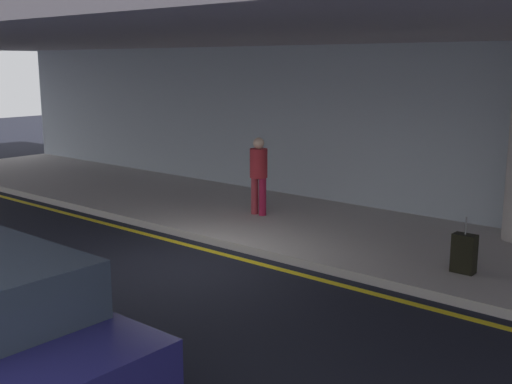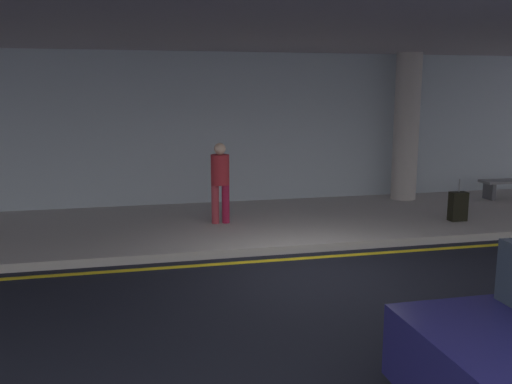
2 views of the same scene
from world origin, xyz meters
The scene contains 7 objects.
ground_plane centered at (0.00, 0.00, 0.00)m, with size 60.00×60.00×0.00m, color black.
sidewalk centered at (0.00, 3.10, 0.07)m, with size 26.00×4.20×0.15m, color #B4ADA9.
lane_stripe_yellow centered at (0.00, 0.70, 0.00)m, with size 26.00×0.14×0.01m, color yellow.
ceiling_overhang centered at (0.00, 2.60, 3.95)m, with size 28.00×13.20×0.30m, color #988F97.
terminal_back_wall centered at (0.00, 5.35, 1.90)m, with size 26.00×0.30×3.80m, color #AAB5C1.
traveler_with_luggage centered at (-1.00, 2.99, 1.11)m, with size 0.38×0.38×1.68m.
suitcase_upright_primary centered at (3.96, 2.09, 0.46)m, with size 0.36×0.22×0.90m.
Camera 1 is at (7.66, -7.33, 3.40)m, focal length 44.73 mm.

